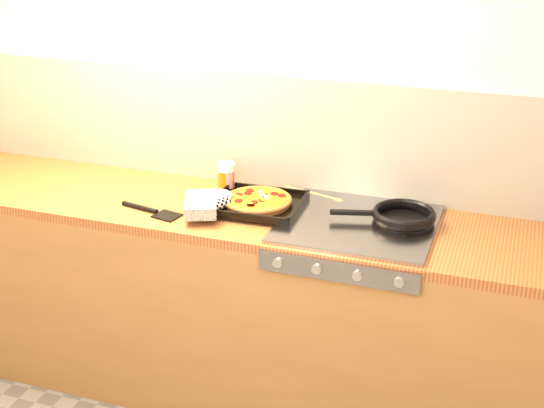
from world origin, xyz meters
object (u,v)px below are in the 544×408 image
at_px(frying_pan, 402,216).
at_px(juice_glass, 226,177).
at_px(pizza_on_tray, 243,202).
at_px(tomato_can, 227,180).

bearing_deg(frying_pan, juice_glass, 172.74).
xyz_separation_m(pizza_on_tray, juice_glass, (-0.14, 0.18, 0.03)).
bearing_deg(tomato_can, pizza_on_tray, -51.13).
bearing_deg(juice_glass, pizza_on_tray, -50.86).
distance_m(pizza_on_tray, tomato_can, 0.22).
bearing_deg(pizza_on_tray, juice_glass, 129.14).
height_order(frying_pan, tomato_can, tomato_can).
xyz_separation_m(frying_pan, juice_glass, (-0.78, 0.10, 0.03)).
distance_m(tomato_can, juice_glass, 0.01).
bearing_deg(frying_pan, pizza_on_tray, -173.32).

